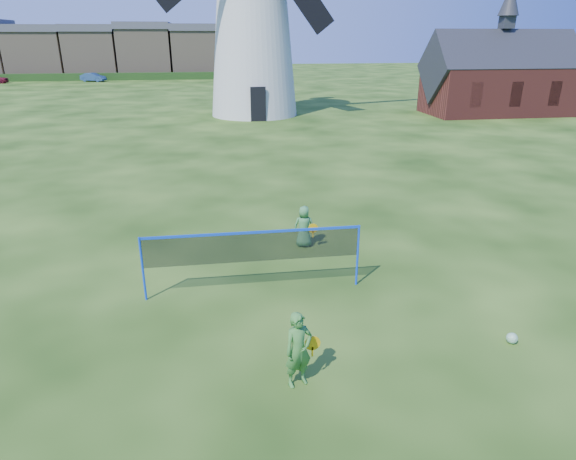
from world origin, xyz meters
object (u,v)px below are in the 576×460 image
(windmill, at_px, (252,19))
(player_boy, at_px, (304,226))
(chapel, at_px, (498,79))
(badminton_net, at_px, (253,248))
(play_ball, at_px, (512,338))
(car_right, at_px, (93,77))
(player_girl, at_px, (299,350))

(windmill, relative_size, player_boy, 16.24)
(chapel, bearing_deg, player_boy, -129.40)
(badminton_net, distance_m, play_ball, 5.73)
(badminton_net, height_order, car_right, badminton_net)
(badminton_net, bearing_deg, chapel, 51.16)
(chapel, bearing_deg, badminton_net, -128.84)
(car_right, bearing_deg, player_boy, -140.38)
(car_right, bearing_deg, badminton_net, -142.41)
(player_girl, relative_size, play_ball, 6.34)
(badminton_net, bearing_deg, car_right, 104.74)
(windmill, relative_size, player_girl, 14.06)
(chapel, bearing_deg, play_ball, -119.32)
(windmill, xyz_separation_m, chapel, (18.86, -2.24, -4.26))
(badminton_net, distance_m, player_girl, 3.50)
(badminton_net, distance_m, player_boy, 3.10)
(chapel, bearing_deg, windmill, 173.23)
(windmill, bearing_deg, play_ball, -85.80)
(player_girl, bearing_deg, windmill, 66.68)
(player_boy, bearing_deg, player_girl, 88.32)
(player_girl, bearing_deg, player_boy, 59.09)
(player_girl, relative_size, player_boy, 1.16)
(chapel, height_order, play_ball, chapel)
(windmill, xyz_separation_m, badminton_net, (-2.53, -28.81, -5.79))
(windmill, xyz_separation_m, car_right, (-19.29, 34.89, -6.36))
(play_ball, bearing_deg, player_boy, 120.48)
(windmill, height_order, play_ball, windmill)
(chapel, xyz_separation_m, car_right, (-38.16, 37.13, -2.10))
(windmill, distance_m, chapel, 19.47)
(badminton_net, bearing_deg, windmill, 84.98)
(windmill, xyz_separation_m, play_ball, (2.33, -31.68, -6.82))
(windmill, bearing_deg, player_girl, -93.64)
(play_ball, relative_size, car_right, 0.06)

